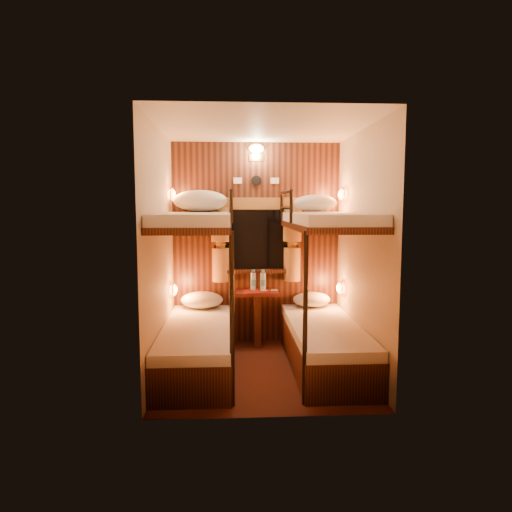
{
  "coord_description": "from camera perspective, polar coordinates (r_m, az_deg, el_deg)",
  "views": [
    {
      "loc": [
        -0.3,
        -4.46,
        1.65
      ],
      "look_at": [
        -0.05,
        0.15,
        1.14
      ],
      "focal_mm": 32.0,
      "sensor_mm": 36.0,
      "label": 1
    }
  ],
  "objects": [
    {
      "name": "pillow_upper_right",
      "position": [
        5.23,
        7.42,
        6.57
      ],
      "size": [
        0.49,
        0.35,
        0.19
      ],
      "primitive_type": "ellipsoid",
      "color": "silver",
      "rests_on": "bunk_right"
    },
    {
      "name": "sachet_b",
      "position": [
        5.41,
        1.03,
        -4.36
      ],
      "size": [
        0.09,
        0.07,
        0.01
      ],
      "primitive_type": "cube",
      "rotation": [
        0.0,
        0.0,
        0.17
      ],
      "color": "silver",
      "rests_on": "table"
    },
    {
      "name": "back_fixtures",
      "position": [
        5.5,
        0.04,
        12.49
      ],
      "size": [
        0.54,
        0.09,
        0.48
      ],
      "color": "black",
      "rests_on": "back_panel"
    },
    {
      "name": "pillow_upper_left",
      "position": [
        5.22,
        -7.0,
        6.87
      ],
      "size": [
        0.62,
        0.44,
        0.24
      ],
      "primitive_type": "ellipsoid",
      "color": "silver",
      "rests_on": "bunk_left"
    },
    {
      "name": "ceiling",
      "position": [
        4.53,
        0.77,
        15.8
      ],
      "size": [
        2.1,
        2.1,
        0.0
      ],
      "primitive_type": "plane",
      "rotation": [
        3.14,
        0.0,
        0.0
      ],
      "color": "silver",
      "rests_on": "wall_back"
    },
    {
      "name": "pillow_lower_left",
      "position": [
        5.41,
        -6.78,
        -5.46
      ],
      "size": [
        0.49,
        0.35,
        0.19
      ],
      "primitive_type": "ellipsoid",
      "color": "silver",
      "rests_on": "bunk_left"
    },
    {
      "name": "wall_right",
      "position": [
        4.66,
        13.1,
        0.57
      ],
      "size": [
        0.0,
        2.4,
        2.4
      ],
      "primitive_type": "plane",
      "rotation": [
        1.57,
        0.0,
        -1.57
      ],
      "color": "#C6B293",
      "rests_on": "floor"
    },
    {
      "name": "wall_back",
      "position": [
        5.53,
        0.01,
        1.6
      ],
      "size": [
        2.4,
        0.0,
        2.4
      ],
      "primitive_type": "plane",
      "rotation": [
        1.57,
        0.0,
        0.0
      ],
      "color": "#C6B293",
      "rests_on": "floor"
    },
    {
      "name": "window",
      "position": [
        5.49,
        0.04,
        1.36
      ],
      "size": [
        1.0,
        0.12,
        0.79
      ],
      "color": "black",
      "rests_on": "back_panel"
    },
    {
      "name": "pillow_lower_right",
      "position": [
        5.49,
        6.96,
        -5.41
      ],
      "size": [
        0.44,
        0.32,
        0.17
      ],
      "primitive_type": "ellipsoid",
      "color": "silver",
      "rests_on": "bunk_right"
    },
    {
      "name": "bottle_left",
      "position": [
        5.44,
        -0.34,
        -3.19
      ],
      "size": [
        0.07,
        0.07,
        0.25
      ],
      "rotation": [
        0.0,
        0.0,
        0.3
      ],
      "color": "#99BFE5",
      "rests_on": "table"
    },
    {
      "name": "curtains",
      "position": [
        5.45,
        0.06,
        2.2
      ],
      "size": [
        1.1,
        0.22,
        1.0
      ],
      "color": "olive",
      "rests_on": "back_panel"
    },
    {
      "name": "sachet_a",
      "position": [
        5.44,
        2.33,
        -4.29
      ],
      "size": [
        0.09,
        0.07,
        0.01
      ],
      "primitive_type": "cube",
      "rotation": [
        0.0,
        0.0,
        -0.12
      ],
      "color": "silver",
      "rests_on": "table"
    },
    {
      "name": "table",
      "position": [
        5.45,
        0.13,
        -6.82
      ],
      "size": [
        0.5,
        0.34,
        0.66
      ],
      "color": "#5C1A15",
      "rests_on": "floor"
    },
    {
      "name": "back_panel",
      "position": [
        5.52,
        0.02,
        1.59
      ],
      "size": [
        2.0,
        0.03,
        2.4
      ],
      "primitive_type": "cube",
      "color": "black",
      "rests_on": "floor"
    },
    {
      "name": "wall_front",
      "position": [
        3.45,
        1.93,
        -1.22
      ],
      "size": [
        2.4,
        0.0,
        2.4
      ],
      "primitive_type": "plane",
      "rotation": [
        -1.57,
        0.0,
        0.0
      ],
      "color": "#C6B293",
      "rests_on": "floor"
    },
    {
      "name": "floor",
      "position": [
        4.76,
        0.73,
        -14.01
      ],
      "size": [
        2.1,
        2.1,
        0.0
      ],
      "primitive_type": "plane",
      "color": "#381A0F",
      "rests_on": "ground"
    },
    {
      "name": "reading_lamps",
      "position": [
        5.18,
        0.23,
        1.73
      ],
      "size": [
        2.0,
        0.2,
        1.25
      ],
      "color": "orange",
      "rests_on": "wall_left"
    },
    {
      "name": "bunk_right",
      "position": [
        4.75,
        8.56,
        -7.09
      ],
      "size": [
        0.72,
        1.9,
        1.82
      ],
      "color": "black",
      "rests_on": "floor"
    },
    {
      "name": "bottle_right",
      "position": [
        5.44,
        0.88,
        -3.19
      ],
      "size": [
        0.07,
        0.07,
        0.25
      ],
      "rotation": [
        0.0,
        0.0,
        0.24
      ],
      "color": "#99BFE5",
      "rests_on": "table"
    },
    {
      "name": "wall_left",
      "position": [
        4.53,
        -11.97,
        0.44
      ],
      "size": [
        0.0,
        2.4,
        2.4
      ],
      "primitive_type": "plane",
      "rotation": [
        1.57,
        0.0,
        1.57
      ],
      "color": "#C6B293",
      "rests_on": "floor"
    },
    {
      "name": "bunk_left",
      "position": [
        4.67,
        -7.35,
        -7.31
      ],
      "size": [
        0.72,
        1.9,
        1.82
      ],
      "color": "black",
      "rests_on": "floor"
    }
  ]
}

